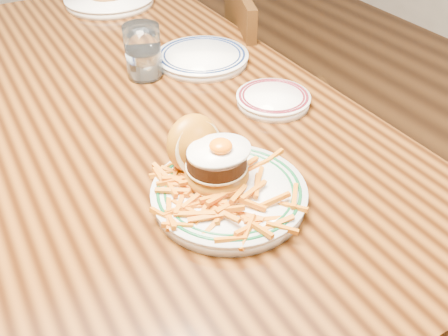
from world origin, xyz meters
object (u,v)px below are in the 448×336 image
table (140,128)px  main_plate (223,180)px  chair_right (269,100)px  side_plate (273,99)px

table → main_plate: size_ratio=5.59×
main_plate → chair_right: bearing=39.1°
table → main_plate: 0.43m
chair_right → side_plate: chair_right is taller
chair_right → side_plate: (-0.31, -0.44, 0.31)m
main_plate → side_plate: 0.34m
chair_right → main_plate: bearing=70.4°
table → side_plate: bearing=-36.8°
main_plate → side_plate: main_plate is taller
table → side_plate: size_ratio=9.51×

